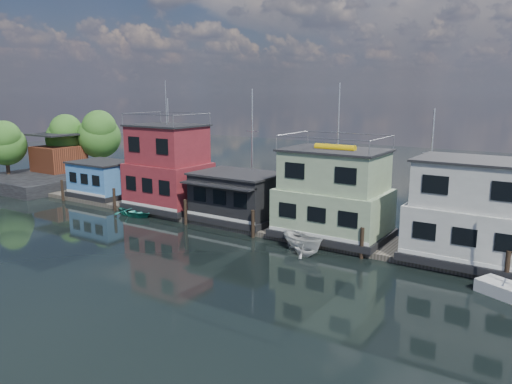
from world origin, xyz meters
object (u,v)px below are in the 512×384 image
Objects in this scene: houseboat_green at (334,195)px; houseboat_white at (475,213)px; houseboat_red at (168,169)px; motorboat at (303,242)px; dinghy_white at (304,249)px; houseboat_blue at (102,179)px; dinghy_teal at (136,211)px; houseboat_dark at (237,196)px.

houseboat_green reaches higher than houseboat_white.
motorboat is at bearing -12.87° from houseboat_red.
houseboat_blue is at bearing 83.24° from dinghy_white.
houseboat_green is 4.75m from motorboat.
houseboat_green is 2.09× the size of dinghy_teal.
houseboat_white reaches higher than houseboat_dark.
houseboat_green is at bearing 9.61° from motorboat.
houseboat_green is (26.50, 0.00, 1.34)m from houseboat_blue.
houseboat_white is 28.71m from dinghy_teal.
houseboat_green is 10.00m from houseboat_white.
houseboat_blue is 8.86m from dinghy_teal.
dinghy_teal is at bearing 105.32° from motorboat.
dinghy_teal is (8.13, -3.04, -1.79)m from houseboat_blue.
houseboat_dark is at bearing 83.79° from motorboat.
houseboat_dark is 10.05m from dinghy_teal.
houseboat_dark is 0.88× the size of houseboat_white.
houseboat_dark is 3.93× the size of dinghy_white.
dinghy_white is (18.38, -1.50, 0.08)m from dinghy_teal.
houseboat_green is at bearing 0.12° from houseboat_dark.
dinghy_white is at bearing -26.68° from houseboat_dark.
houseboat_white is at bearing 0.06° from houseboat_dark.
houseboat_red reaches higher than dinghy_teal.
houseboat_blue is 36.52m from houseboat_white.
dinghy_white is (0.54, -0.78, -0.21)m from motorboat.
houseboat_green is (9.00, 0.02, 1.13)m from houseboat_dark.
dinghy_white is at bearing -87.66° from dinghy_teal.
houseboat_red is at bearing 0.00° from houseboat_blue.
dinghy_teal is 18.44m from dinghy_white.
dinghy_white reaches higher than dinghy_teal.
houseboat_blue is 1.59× the size of dinghy_teal.
houseboat_white is (19.00, 0.02, 1.12)m from houseboat_dark.
houseboat_red is at bearing -17.28° from dinghy_teal.
houseboat_red reaches higher than dinghy_white.
houseboat_dark is at bearing -0.06° from houseboat_blue.
houseboat_dark is 9.07m from houseboat_green.
houseboat_blue is at bearing 99.39° from motorboat.
houseboat_white reaches higher than motorboat.
dinghy_teal is (-17.84, 0.72, -0.29)m from motorboat.
houseboat_green is (17.00, 0.00, -0.55)m from houseboat_red.
houseboat_dark is at bearing -0.14° from houseboat_red.
houseboat_white is at bearing -0.00° from houseboat_green.
houseboat_white is 2.29× the size of motorboat.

